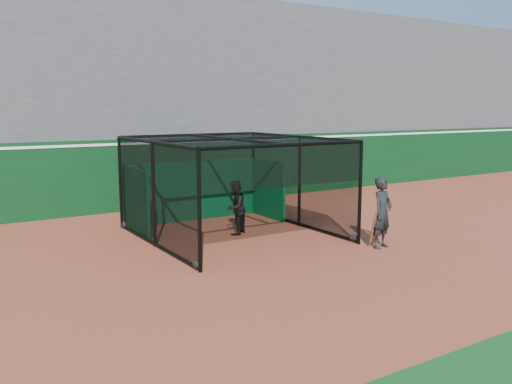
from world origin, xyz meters
TOP-DOWN VIEW (x-y plane):
  - ground at (0.00, 0.00)m, footprint 120.00×120.00m
  - outfield_wall at (0.00, 8.50)m, footprint 50.00×0.50m
  - grandstand at (0.00, 12.27)m, footprint 50.00×7.85m
  - batting_cage at (0.12, 3.21)m, footprint 4.77×5.38m
  - batter at (0.25, 3.27)m, footprint 0.95×0.92m
  - on_deck_player at (2.70, -0.04)m, footprint 0.76×0.60m

SIDE VIEW (x-z plane):
  - ground at x=0.00m, z-range 0.00..0.00m
  - batter at x=0.25m, z-range 0.00..1.55m
  - on_deck_player at x=2.70m, z-range 0.00..1.84m
  - outfield_wall at x=0.00m, z-range 0.04..2.54m
  - batting_cage at x=0.12m, z-range 0.00..2.72m
  - grandstand at x=0.00m, z-range 0.00..8.95m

